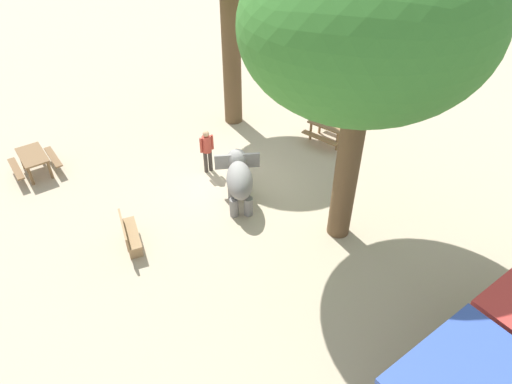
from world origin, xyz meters
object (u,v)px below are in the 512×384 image
picnic_table_near (329,128)px  elephant (239,178)px  person_handler (207,148)px  wooden_bench (129,233)px  shade_tree_secondary (369,25)px  picnic_table_far (34,159)px

picnic_table_near → elephant: bearing=88.6°
person_handler → wooden_bench: 4.23m
elephant → person_handler: 2.07m
shade_tree_secondary → wooden_bench: bearing=-30.3°
elephant → picnic_table_near: elephant is taller
picnic_table_far → person_handler: bearing=-124.6°
elephant → picnic_table_near: size_ratio=1.16×
elephant → shade_tree_secondary: shade_tree_secondary is taller
shade_tree_secondary → picnic_table_near: (-3.30, -3.96, -5.49)m
shade_tree_secondary → picnic_table_far: shade_tree_secondary is taller
elephant → person_handler: bearing=27.2°
wooden_bench → shade_tree_secondary: bearing=73.8°
picnic_table_far → elephant: bearing=-138.4°
person_handler → picnic_table_far: (4.94, -3.42, -0.36)m
wooden_bench → picnic_table_near: size_ratio=0.80×
person_handler → picnic_table_far: size_ratio=1.08×
elephant → wooden_bench: elephant is taller
elephant → picnic_table_near: bearing=-48.2°
person_handler → picnic_table_near: person_handler is taller
shade_tree_secondary → picnic_table_far: size_ratio=5.47×
shade_tree_secondary → wooden_bench: shade_tree_secondary is taller
shade_tree_secondary → picnic_table_near: bearing=-129.8°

